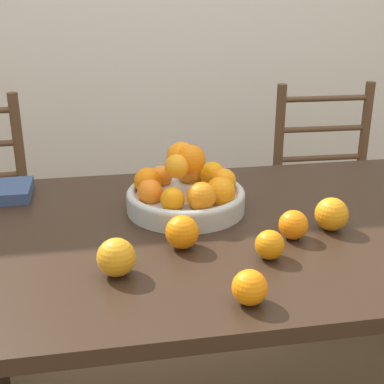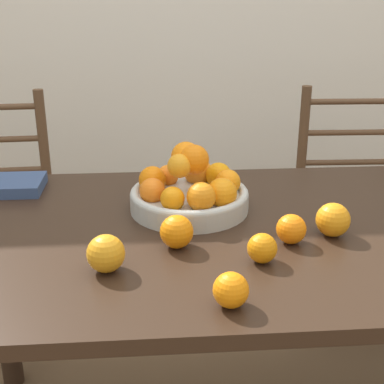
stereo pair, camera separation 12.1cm
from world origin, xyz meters
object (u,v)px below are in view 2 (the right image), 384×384
at_px(orange_loose_4, 291,229).
at_px(orange_loose_1, 177,232).
at_px(fruit_bowl, 190,190).
at_px(orange_loose_0, 231,290).
at_px(orange_loose_2, 333,220).
at_px(orange_loose_5, 106,254).
at_px(chair_right, 353,205).
at_px(book_stack, 7,185).
at_px(orange_loose_3, 262,248).

bearing_deg(orange_loose_4, orange_loose_1, -179.64).
bearing_deg(fruit_bowl, orange_loose_0, -84.87).
bearing_deg(orange_loose_2, orange_loose_4, -164.07).
xyz_separation_m(fruit_bowl, orange_loose_5, (-0.20, -0.31, -0.01)).
bearing_deg(orange_loose_0, chair_right, 58.69).
bearing_deg(orange_loose_5, orange_loose_0, -31.99).
bearing_deg(orange_loose_5, book_stack, 123.18).
relative_size(orange_loose_3, orange_loose_4, 0.94).
bearing_deg(orange_loose_0, orange_loose_1, 109.64).
bearing_deg(book_stack, chair_right, 20.20).
bearing_deg(book_stack, orange_loose_4, -28.02).
distance_m(fruit_bowl, orange_loose_4, 0.31).
xyz_separation_m(orange_loose_1, orange_loose_5, (-0.15, -0.10, 0.00)).
bearing_deg(orange_loose_4, chair_right, 59.93).
bearing_deg(orange_loose_3, chair_right, 58.32).
bearing_deg(fruit_bowl, orange_loose_2, -29.43).
distance_m(orange_loose_1, orange_loose_5, 0.18).
relative_size(orange_loose_2, orange_loose_3, 1.24).
relative_size(orange_loose_0, book_stack, 0.33).
height_order(orange_loose_0, book_stack, orange_loose_0).
height_order(orange_loose_0, orange_loose_5, orange_loose_5).
height_order(orange_loose_0, orange_loose_3, orange_loose_0).
bearing_deg(fruit_bowl, orange_loose_5, -122.33).
relative_size(fruit_bowl, orange_loose_4, 4.50).
bearing_deg(orange_loose_4, book_stack, 151.98).
relative_size(fruit_bowl, chair_right, 0.34).
bearing_deg(orange_loose_5, orange_loose_3, 2.40).
height_order(orange_loose_2, book_stack, orange_loose_2).
bearing_deg(chair_right, orange_loose_4, -118.21).
bearing_deg(orange_loose_2, orange_loose_5, -166.10).
height_order(orange_loose_3, book_stack, orange_loose_3).
bearing_deg(orange_loose_5, orange_loose_1, 32.66).
distance_m(fruit_bowl, orange_loose_5, 0.37).
relative_size(orange_loose_4, orange_loose_5, 0.86).
xyz_separation_m(orange_loose_0, orange_loose_2, (0.29, 0.28, 0.01)).
distance_m(orange_loose_2, chair_right, 0.96).
distance_m(orange_loose_1, book_stack, 0.62).
relative_size(orange_loose_4, book_stack, 0.34).
relative_size(orange_loose_2, chair_right, 0.09).
bearing_deg(orange_loose_4, orange_loose_0, -125.30).
xyz_separation_m(orange_loose_1, book_stack, (-0.48, 0.40, -0.02)).
bearing_deg(orange_loose_3, orange_loose_5, -177.60).
relative_size(orange_loose_2, orange_loose_5, 1.01).
distance_m(fruit_bowl, orange_loose_2, 0.38).
xyz_separation_m(orange_loose_4, chair_right, (0.49, 0.85, -0.31)).
xyz_separation_m(orange_loose_2, orange_loose_5, (-0.53, -0.13, -0.00)).
relative_size(orange_loose_1, orange_loose_2, 0.95).
distance_m(orange_loose_1, orange_loose_3, 0.20).
xyz_separation_m(fruit_bowl, orange_loose_4, (0.22, -0.22, -0.02)).
height_order(orange_loose_1, orange_loose_3, orange_loose_1).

